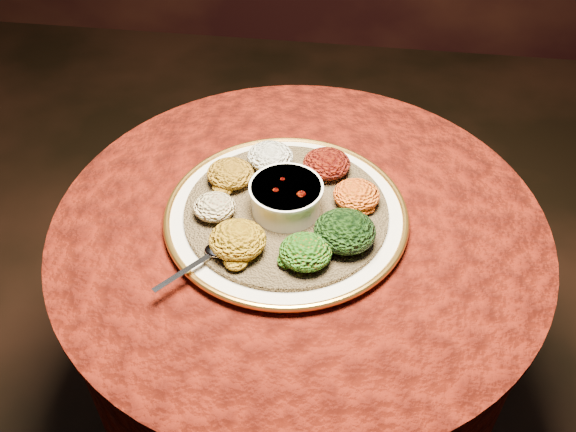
# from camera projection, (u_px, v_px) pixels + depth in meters

# --- Properties ---
(table) EXTENTS (0.96, 0.96, 0.73)m
(table) POSITION_uv_depth(u_px,v_px,m) (298.00, 282.00, 1.36)
(table) COLOR black
(table) RESTS_ON ground
(platter) EXTENTS (0.52, 0.52, 0.02)m
(platter) POSITION_uv_depth(u_px,v_px,m) (286.00, 215.00, 1.23)
(platter) COLOR silver
(platter) RESTS_ON table
(injera) EXTENTS (0.44, 0.44, 0.01)m
(injera) POSITION_uv_depth(u_px,v_px,m) (286.00, 211.00, 1.23)
(injera) COLOR olive
(injera) RESTS_ON platter
(stew_bowl) EXTENTS (0.14, 0.14, 0.06)m
(stew_bowl) POSITION_uv_depth(u_px,v_px,m) (286.00, 196.00, 1.20)
(stew_bowl) COLOR white
(stew_bowl) RESTS_ON injera
(spoon) EXTENTS (0.12, 0.13, 0.01)m
(spoon) POSITION_uv_depth(u_px,v_px,m) (213.00, 253.00, 1.13)
(spoon) COLOR silver
(spoon) RESTS_ON injera
(portion_ayib) EXTENTS (0.09, 0.09, 0.05)m
(portion_ayib) POSITION_uv_depth(u_px,v_px,m) (270.00, 156.00, 1.30)
(portion_ayib) COLOR silver
(portion_ayib) RESTS_ON injera
(portion_kitfo) EXTENTS (0.10, 0.09, 0.05)m
(portion_kitfo) POSITION_uv_depth(u_px,v_px,m) (327.00, 164.00, 1.28)
(portion_kitfo) COLOR black
(portion_kitfo) RESTS_ON injera
(portion_tikil) EXTENTS (0.09, 0.09, 0.04)m
(portion_tikil) POSITION_uv_depth(u_px,v_px,m) (357.00, 195.00, 1.22)
(portion_tikil) COLOR #B1720E
(portion_tikil) RESTS_ON injera
(portion_gomen) EXTENTS (0.11, 0.11, 0.05)m
(portion_gomen) POSITION_uv_depth(u_px,v_px,m) (345.00, 231.00, 1.14)
(portion_gomen) COLOR black
(portion_gomen) RESTS_ON injera
(portion_mixveg) EXTENTS (0.09, 0.09, 0.04)m
(portion_mixveg) POSITION_uv_depth(u_px,v_px,m) (305.00, 252.00, 1.11)
(portion_mixveg) COLOR #A03A0A
(portion_mixveg) RESTS_ON injera
(portion_kik) EXTENTS (0.10, 0.10, 0.05)m
(portion_kik) POSITION_uv_depth(u_px,v_px,m) (238.00, 240.00, 1.13)
(portion_kik) COLOR #A0750E
(portion_kik) RESTS_ON injera
(portion_timatim) EXTENTS (0.08, 0.08, 0.04)m
(portion_timatim) POSITION_uv_depth(u_px,v_px,m) (214.00, 207.00, 1.20)
(portion_timatim) COLOR maroon
(portion_timatim) RESTS_ON injera
(portion_shiro) EXTENTS (0.09, 0.09, 0.04)m
(portion_shiro) POSITION_uv_depth(u_px,v_px,m) (230.00, 174.00, 1.26)
(portion_shiro) COLOR #986312
(portion_shiro) RESTS_ON injera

